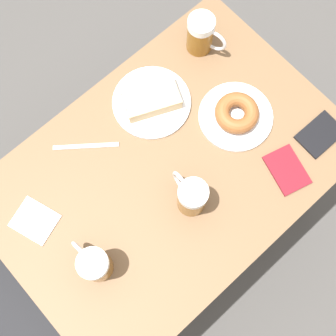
{
  "coord_description": "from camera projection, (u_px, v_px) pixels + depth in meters",
  "views": [
    {
      "loc": [
        -0.27,
        0.24,
        1.96
      ],
      "look_at": [
        0.0,
        0.0,
        0.73
      ],
      "focal_mm": 50.0,
      "sensor_mm": 36.0,
      "label": 1
    }
  ],
  "objects": [
    {
      "name": "ground_plane",
      "position": [
        168.0,
        217.0,
        1.98
      ],
      "size": [
        8.0,
        8.0,
        0.0
      ],
      "primitive_type": "plane",
      "color": "#474442"
    },
    {
      "name": "table",
      "position": [
        168.0,
        177.0,
        1.36
      ],
      "size": [
        0.68,
        0.98,
        0.71
      ],
      "color": "brown",
      "rests_on": "ground_plane"
    },
    {
      "name": "plate_with_cake",
      "position": [
        151.0,
        100.0,
        1.34
      ],
      "size": [
        0.23,
        0.23,
        0.05
      ],
      "color": "silver",
      "rests_on": "table"
    },
    {
      "name": "plate_with_donut",
      "position": [
        236.0,
        114.0,
        1.32
      ],
      "size": [
        0.21,
        0.21,
        0.05
      ],
      "color": "silver",
      "rests_on": "table"
    },
    {
      "name": "beer_mug_left",
      "position": [
        201.0,
        34.0,
        1.35
      ],
      "size": [
        0.12,
        0.08,
        0.13
      ],
      "color": "#8C5619",
      "rests_on": "table"
    },
    {
      "name": "beer_mug_center",
      "position": [
        95.0,
        264.0,
        1.16
      ],
      "size": [
        0.12,
        0.08,
        0.13
      ],
      "color": "#8C5619",
      "rests_on": "table"
    },
    {
      "name": "beer_mug_right",
      "position": [
        191.0,
        197.0,
        1.21
      ],
      "size": [
        0.12,
        0.08,
        0.13
      ],
      "color": "#8C5619",
      "rests_on": "table"
    },
    {
      "name": "napkin_folded",
      "position": [
        35.0,
        221.0,
        1.26
      ],
      "size": [
        0.14,
        0.12,
        0.0
      ],
      "rotation": [
        0.0,
        0.0,
        0.32
      ],
      "color": "white",
      "rests_on": "table"
    },
    {
      "name": "fork",
      "position": [
        86.0,
        146.0,
        1.32
      ],
      "size": [
        0.13,
        0.15,
        0.0
      ],
      "rotation": [
        0.0,
        0.0,
        5.61
      ],
      "color": "silver",
      "rests_on": "table"
    },
    {
      "name": "passport_near_edge",
      "position": [
        320.0,
        134.0,
        1.33
      ],
      "size": [
        0.09,
        0.13,
        0.01
      ],
      "rotation": [
        0.0,
        0.0,
        3.12
      ],
      "color": "black",
      "rests_on": "table"
    },
    {
      "name": "passport_far_edge",
      "position": [
        287.0,
        170.0,
        1.3
      ],
      "size": [
        0.14,
        0.12,
        0.01
      ],
      "rotation": [
        0.0,
        0.0,
        4.44
      ],
      "color": "maroon",
      "rests_on": "table"
    }
  ]
}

